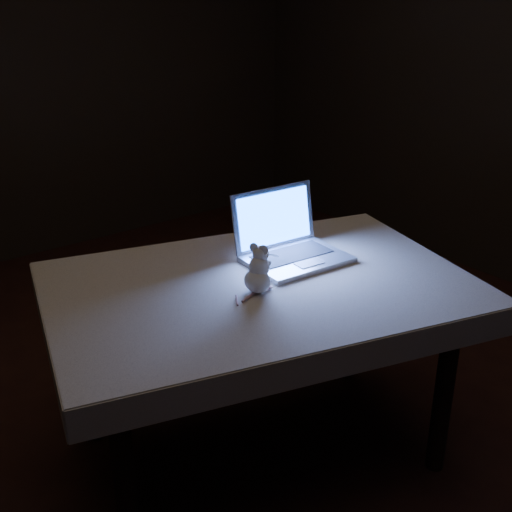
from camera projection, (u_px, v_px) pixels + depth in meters
floor at (243, 454)px, 2.51m from camera, size 5.00×5.00×0.00m
table at (260, 372)px, 2.39m from camera, size 1.54×1.21×0.73m
tablecloth at (265, 294)px, 2.27m from camera, size 1.57×1.15×0.10m
laptop at (298, 230)px, 2.36m from camera, size 0.39×0.35×0.25m
plush_mouse at (257, 269)px, 2.14m from camera, size 0.14×0.14×0.17m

